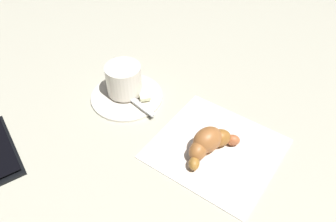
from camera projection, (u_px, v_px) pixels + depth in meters
ground_plane at (159, 121)px, 0.60m from camera, size 1.80×1.80×0.00m
saucer at (127, 95)px, 0.64m from camera, size 0.13×0.13×0.01m
espresso_cup at (123, 79)px, 0.63m from camera, size 0.08×0.07×0.06m
teaspoon at (124, 92)px, 0.64m from camera, size 0.12×0.06×0.01m
sugar_packet at (143, 90)px, 0.64m from camera, size 0.05×0.06×0.01m
napkin at (216, 148)px, 0.55m from camera, size 0.22×0.21×0.00m
croissant at (209, 142)px, 0.54m from camera, size 0.08×0.10×0.04m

